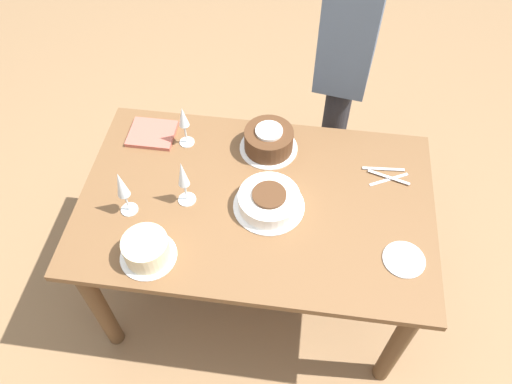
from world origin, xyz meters
name	(u,v)px	position (x,y,z in m)	size (l,w,h in m)	color
ground_plane	(256,285)	(0.00, 0.00, 0.00)	(12.00, 12.00, 0.00)	#8E6B47
dining_table	(256,217)	(0.00, 0.00, 0.60)	(1.37, 0.86, 0.72)	brown
cake_center_white	(269,201)	(-0.05, 0.02, 0.75)	(0.27, 0.27, 0.08)	white
cake_front_chocolate	(269,140)	(-0.02, -0.27, 0.77)	(0.24, 0.24, 0.11)	white
cake_back_decorated	(147,249)	(0.34, 0.30, 0.77)	(0.20, 0.20, 0.10)	white
wine_glass_near	(183,177)	(0.26, 0.04, 0.86)	(0.07, 0.07, 0.22)	silver
wine_glass_far	(122,186)	(0.47, 0.11, 0.87)	(0.07, 0.07, 0.22)	silver
wine_glass_extra	(184,120)	(0.33, -0.26, 0.85)	(0.06, 0.06, 0.20)	silver
dessert_plate_left	(404,260)	(-0.55, 0.19, 0.72)	(0.15, 0.15, 0.01)	silver
fork_pile	(387,175)	(-0.50, -0.19, 0.72)	(0.19, 0.11, 0.01)	silver
napkin_stack	(152,134)	(0.49, -0.28, 0.73)	(0.19, 0.17, 0.02)	#B75B4C
person_cutting	(352,30)	(-0.31, -0.72, 1.02)	(0.28, 0.43, 1.68)	#232328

